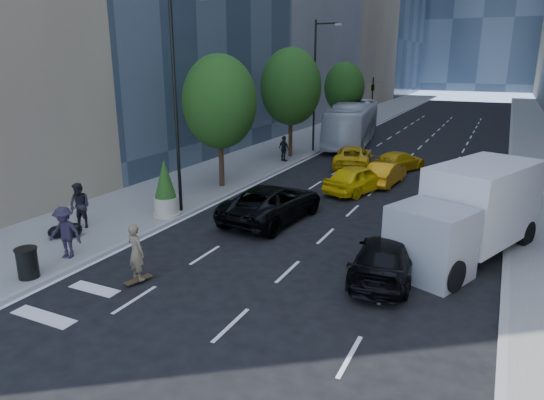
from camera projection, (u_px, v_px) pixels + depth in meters
The scene contains 24 objects.
ground at pixel (263, 267), 17.67m from camera, with size 160.00×160.00×0.00m, color black.
sidewalk_left at pixel (318, 136), 47.35m from camera, with size 6.00×120.00×0.15m, color slate.
sidewalk_right at pixel (538, 151), 39.45m from camera, with size 4.00×120.00×0.15m, color slate.
lamp_near at pixel (178, 92), 22.13m from camera, with size 2.13×0.22×10.00m.
lamp_far at pixel (317, 79), 37.71m from camera, with size 2.13×0.22×10.00m.
tree_near at pixel (220, 102), 27.06m from camera, with size 4.20×4.20×7.46m.
tree_mid at pixel (291, 87), 35.62m from camera, with size 4.50×4.50×7.99m.
tree_far at pixel (344, 87), 47.06m from camera, with size 3.90×3.90×6.92m.
traffic_signal at pixel (373, 88), 53.76m from camera, with size 2.48×0.53×5.20m.
skateboarder at pixel (136, 256), 16.13m from camera, with size 0.71×0.47×1.96m, color brown.
black_sedan_lincoln at pixel (273, 203), 22.59m from camera, with size 2.78×6.03×1.68m, color black.
black_sedan_mercedes at pixel (385, 258), 16.59m from camera, with size 2.00×4.92×1.43m, color black.
taxi_a at pixel (358, 179), 27.31m from camera, with size 1.88×4.68×1.60m, color yellow.
taxi_b at pixel (385, 173), 29.09m from camera, with size 1.45×4.17×1.37m, color orange.
taxi_c at pixel (353, 156), 33.87m from camera, with size 2.42×5.25×1.46m, color #DAA60B.
taxi_d at pixel (399, 161), 32.66m from camera, with size 1.84×4.53×1.32m, color #CE9C0A.
city_bus at pixel (352, 124), 42.62m from camera, with size 3.06×13.07×3.64m, color silver.
box_truck at pixel (469, 212), 18.18m from camera, with size 5.12×7.67×3.46m.
pedestrian_a at pixel (80, 206), 21.06m from camera, with size 0.97×0.76×2.00m, color black.
pedestrian_b at pixel (284, 149), 34.92m from camera, with size 1.08×0.45×1.85m, color black.
pedestrian_c at pixel (65, 232), 17.83m from camera, with size 1.28×0.73×1.98m, color #241E2D.
trash_can at pixel (28, 264), 16.31m from camera, with size 0.67×0.67×1.01m, color black.
planter_shrub at pixel (165, 189), 22.60m from camera, with size 1.13×1.13×2.71m.
garbage_bags at pixel (66, 231), 20.10m from camera, with size 1.18×1.14×0.58m.
Camera 1 is at (7.35, -14.53, 7.28)m, focal length 32.00 mm.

